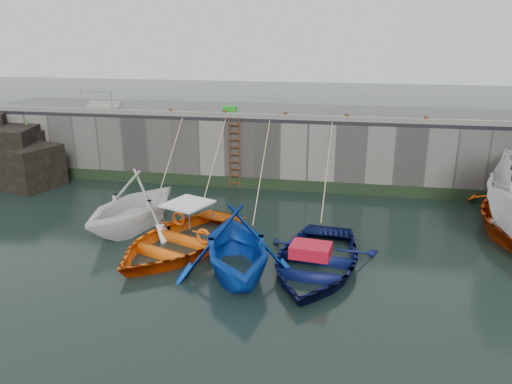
% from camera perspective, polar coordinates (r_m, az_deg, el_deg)
% --- Properties ---
extents(ground, '(120.00, 120.00, 0.00)m').
position_cam_1_polar(ground, '(13.28, -3.73, -12.70)').
color(ground, black).
rests_on(ground, ground).
extents(quay_back, '(30.00, 5.00, 3.00)m').
position_cam_1_polar(quay_back, '(24.31, 3.54, 5.37)').
color(quay_back, slate).
rests_on(quay_back, ground).
extents(road_back, '(30.00, 5.00, 0.16)m').
position_cam_1_polar(road_back, '(24.02, 3.61, 9.05)').
color(road_back, black).
rests_on(road_back, quay_back).
extents(kerb_back, '(30.00, 0.30, 0.20)m').
position_cam_1_polar(kerb_back, '(21.69, 2.82, 8.60)').
color(kerb_back, slate).
rests_on(kerb_back, road_back).
extents(algae_back, '(30.00, 0.08, 0.50)m').
position_cam_1_polar(algae_back, '(22.19, 2.63, 0.83)').
color(algae_back, black).
rests_on(algae_back, ground).
extents(rock_outcrop, '(5.85, 4.24, 3.41)m').
position_cam_1_polar(rock_outcrop, '(26.25, -26.85, 3.87)').
color(rock_outcrop, black).
rests_on(rock_outcrop, ground).
extents(ladder, '(0.51, 0.08, 3.20)m').
position_cam_1_polar(ladder, '(22.15, -2.47, 4.40)').
color(ladder, '#3F1E0F').
rests_on(ladder, ground).
extents(boat_near_white, '(5.06, 5.49, 2.42)m').
position_cam_1_polar(boat_near_white, '(18.54, -13.74, -4.02)').
color(boat_near_white, white).
rests_on(boat_near_white, ground).
extents(boat_near_white_rope, '(0.04, 3.95, 3.10)m').
position_cam_1_polar(boat_near_white_rope, '(21.99, -9.54, -0.25)').
color(boat_near_white_rope, tan).
rests_on(boat_near_white_rope, ground).
extents(boat_near_blue, '(5.58, 6.46, 1.12)m').
position_cam_1_polar(boat_near_blue, '(16.55, -8.72, -6.41)').
color(boat_near_blue, '#E75B0C').
rests_on(boat_near_blue, ground).
extents(boat_near_blue_rope, '(0.04, 5.09, 3.10)m').
position_cam_1_polar(boat_near_blue_rope, '(20.71, -4.48, -1.20)').
color(boat_near_blue_rope, tan).
rests_on(boat_near_blue_rope, ground).
extents(boat_near_blacktrim, '(5.06, 5.44, 2.34)m').
position_cam_1_polar(boat_near_blacktrim, '(14.84, -2.26, -9.20)').
color(boat_near_blacktrim, '#0B3CAC').
rests_on(boat_near_blacktrim, ground).
extents(boat_near_blacktrim_rope, '(0.04, 6.26, 3.10)m').
position_cam_1_polar(boat_near_blacktrim_rope, '(19.65, 1.23, -2.21)').
color(boat_near_blacktrim_rope, tan).
rests_on(boat_near_blacktrim_rope, ground).
extents(boat_near_navy, '(4.24, 5.55, 1.07)m').
position_cam_1_polar(boat_near_navy, '(15.16, 6.74, -8.69)').
color(boat_near_navy, '#0A1142').
rests_on(boat_near_navy, ground).
extents(boat_near_navy_rope, '(0.04, 5.63, 3.10)m').
position_cam_1_polar(boat_near_navy_rope, '(19.76, 7.84, -2.27)').
color(boat_near_navy_rope, tan).
rests_on(boat_near_navy_rope, ground).
extents(fish_crate, '(0.62, 0.37, 0.28)m').
position_cam_1_polar(fish_crate, '(23.63, -2.99, 9.46)').
color(fish_crate, '#219A1C').
rests_on(fish_crate, road_back).
extents(railing, '(1.60, 1.05, 1.00)m').
position_cam_1_polar(railing, '(25.41, -17.01, 9.45)').
color(railing, '#A5A8AD').
rests_on(railing, road_back).
extents(bollard_a, '(0.18, 0.18, 0.28)m').
position_cam_1_polar(bollard_a, '(23.00, -9.73, 9.00)').
color(bollard_a, '#3F1E0F').
rests_on(bollard_a, road_back).
extents(bollard_b, '(0.18, 0.18, 0.28)m').
position_cam_1_polar(bollard_b, '(22.26, -3.60, 8.93)').
color(bollard_b, '#3F1E0F').
rests_on(bollard_b, road_back).
extents(bollard_c, '(0.18, 0.18, 0.28)m').
position_cam_1_polar(bollard_c, '(21.76, 3.39, 8.72)').
color(bollard_c, '#3F1E0F').
rests_on(bollard_c, road_back).
extents(bollard_d, '(0.18, 0.18, 0.28)m').
position_cam_1_polar(bollard_d, '(21.58, 10.32, 8.39)').
color(bollard_d, '#3F1E0F').
rests_on(bollard_d, road_back).
extents(bollard_e, '(0.18, 0.18, 0.28)m').
position_cam_1_polar(bollard_e, '(21.79, 18.83, 7.82)').
color(bollard_e, '#3F1E0F').
rests_on(bollard_e, road_back).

